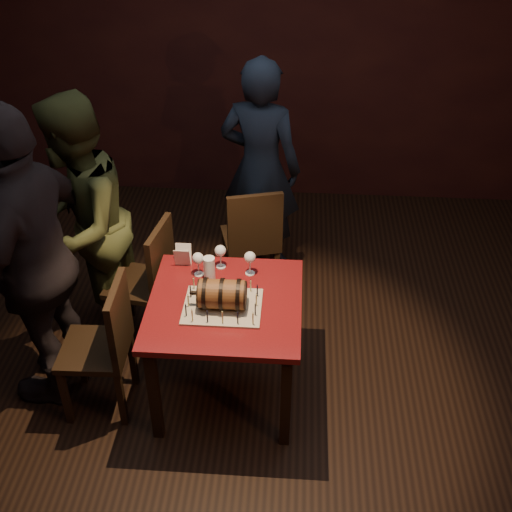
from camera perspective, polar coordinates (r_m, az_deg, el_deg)
name	(u,v)px	position (r m, az deg, el deg)	size (l,w,h in m)	color
room_shell	(245,194)	(3.51, -1.02, 5.57)	(5.04, 5.04, 2.80)	black
pub_table	(225,316)	(3.84, -2.74, -5.35)	(0.90, 0.90, 0.75)	#540E11
cake_board	(223,307)	(3.73, -2.99, -4.51)	(0.45, 0.35, 0.01)	#AA9E89
barrel_cake	(222,294)	(3.67, -3.05, -3.41)	(0.33, 0.19, 0.19)	brown
birthday_candles	(222,300)	(3.70, -3.01, -3.96)	(0.40, 0.30, 0.09)	#D6D080
wine_glass_left	(198,259)	(3.92, -5.18, -0.29)	(0.07, 0.07, 0.16)	silver
wine_glass_mid	(220,252)	(3.98, -3.19, 0.38)	(0.07, 0.07, 0.16)	silver
wine_glass_right	(250,258)	(3.91, -0.54, -0.20)	(0.07, 0.07, 0.16)	silver
pint_of_ale	(209,269)	(3.92, -4.18, -1.12)	(0.07, 0.07, 0.15)	silver
menu_card	(183,256)	(4.05, -6.52, 0.00)	(0.10, 0.05, 0.13)	white
chair_back	(252,237)	(4.74, -0.31, 1.74)	(0.49, 0.49, 0.93)	black
chair_left_rear	(149,277)	(4.39, -9.48, -1.85)	(0.46, 0.46, 0.93)	black
chair_left_front	(106,341)	(3.95, -13.17, -7.40)	(0.41, 0.41, 0.93)	black
person_back	(260,169)	(4.92, 0.39, 7.78)	(0.63, 0.41, 1.73)	#171F2E
person_left_rear	(81,225)	(4.35, -15.29, 2.64)	(0.86, 0.67, 1.77)	#353B1D
person_left_front	(36,262)	(3.91, -18.98, -0.50)	(1.14, 0.48, 1.95)	black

